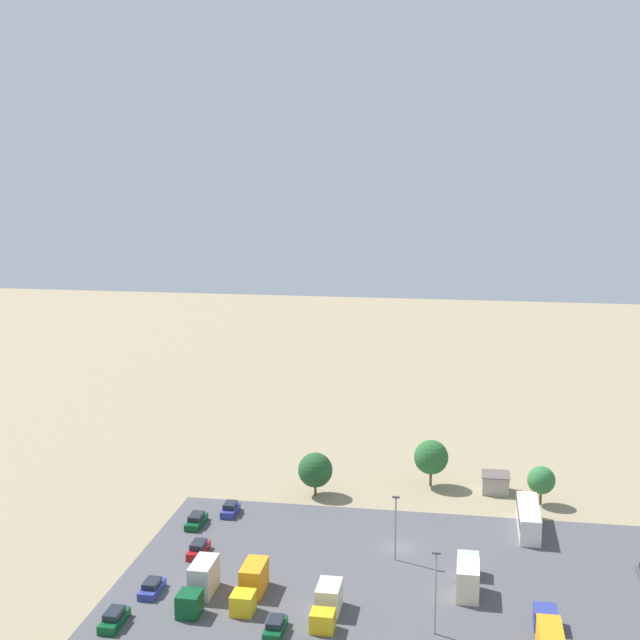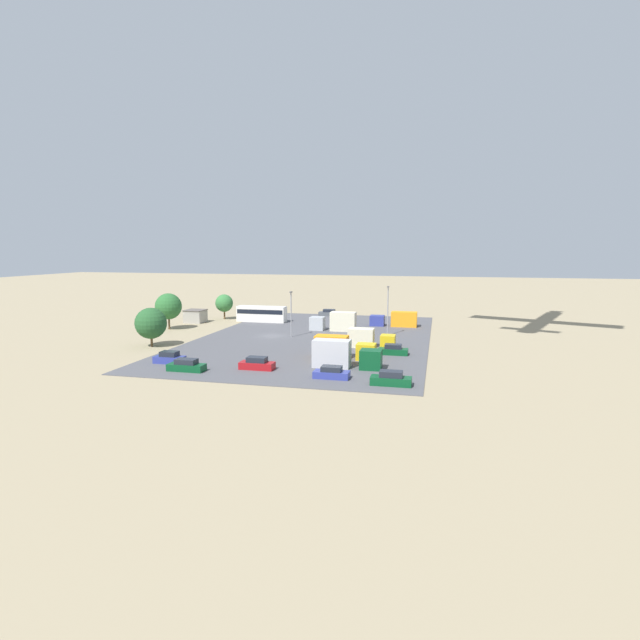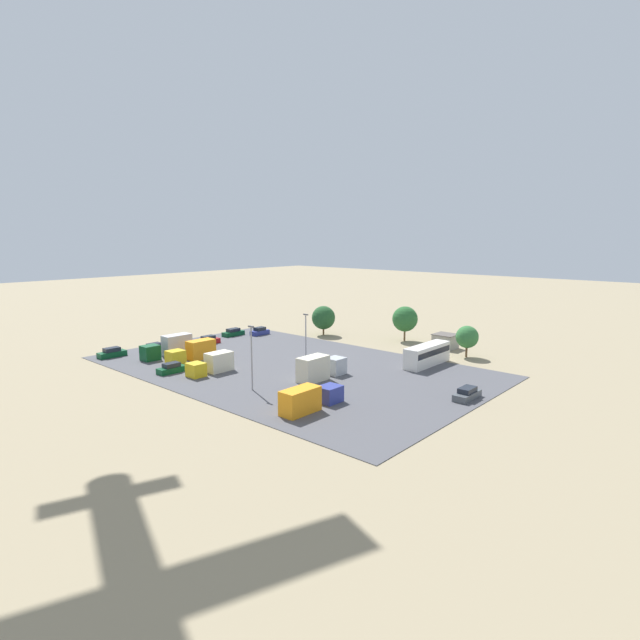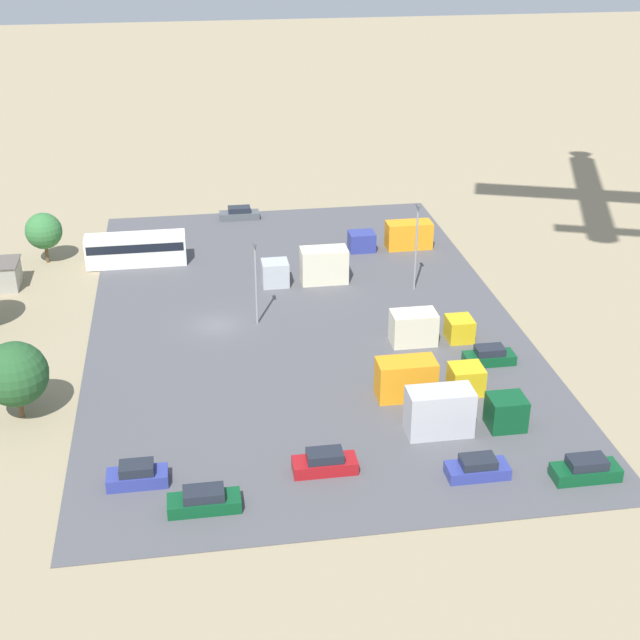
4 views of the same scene
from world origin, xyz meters
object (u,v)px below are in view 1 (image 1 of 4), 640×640
at_px(parked_car_3, 114,619).
at_px(parked_truck_4, 200,584).
at_px(parked_car_1, 152,588).
at_px(parked_car_5, 275,627).
at_px(parked_car_2, 196,521).
at_px(parked_car_6, 230,509).
at_px(shed_building, 495,483).
at_px(parked_truck_2, 251,584).
at_px(parked_car_0, 198,549).
at_px(parked_truck_0, 549,634).
at_px(bus, 528,518).
at_px(parked_truck_3, 468,576).
at_px(parked_truck_1, 327,604).

height_order(parked_car_3, parked_truck_4, parked_truck_4).
bearing_deg(parked_car_1, parked_car_5, 158.66).
relative_size(parked_car_2, parked_car_6, 1.16).
relative_size(parked_car_1, parked_car_6, 1.05).
distance_m(shed_building, parked_car_3, 59.13).
distance_m(shed_building, parked_truck_2, 45.07).
distance_m(parked_car_0, parked_car_1, 10.38).
distance_m(parked_car_6, parked_truck_0, 47.52).
distance_m(parked_car_6, parked_truck_4, 23.27).
height_order(parked_car_2, parked_truck_2, parked_truck_2).
relative_size(parked_car_1, parked_car_5, 1.00).
height_order(parked_car_5, parked_truck_0, parked_truck_0).
distance_m(bus, parked_truck_3, 18.97).
relative_size(parked_truck_0, parked_truck_4, 1.03).
distance_m(parked_car_2, parked_truck_0, 48.18).
bearing_deg(parked_car_3, parked_truck_2, -146.64).
bearing_deg(parked_truck_1, parked_car_6, -55.13).
height_order(shed_building, parked_car_0, shed_building).
relative_size(parked_car_2, parked_car_3, 1.03).
distance_m(shed_building, parked_car_6, 37.97).
height_order(parked_truck_1, parked_truck_3, parked_truck_3).
bearing_deg(parked_car_0, bus, -160.77).
relative_size(parked_car_3, parked_truck_2, 0.54).
relative_size(parked_car_1, parked_car_2, 0.90).
bearing_deg(parked_car_1, shed_building, -135.46).
bearing_deg(parked_car_1, parked_car_0, -101.83).
bearing_deg(parked_car_5, parked_truck_0, 3.84).
height_order(parked_car_6, parked_truck_2, parked_truck_2).
height_order(bus, parked_car_5, bus).
xyz_separation_m(bus, parked_truck_4, (35.99, 24.18, -0.13)).
xyz_separation_m(parked_car_2, parked_car_3, (0.64, 25.62, 0.04)).
bearing_deg(parked_truck_0, parked_truck_1, 173.74).
xyz_separation_m(parked_car_5, parked_truck_2, (4.18, -6.85, 0.81)).
height_order(parked_car_2, parked_car_5, parked_car_2).
height_order(parked_car_1, parked_car_6, parked_car_6).
height_order(parked_car_0, parked_car_1, parked_car_0).
distance_m(parked_car_2, parked_truck_3, 36.78).
distance_m(shed_building, parked_truck_4, 49.38).
relative_size(parked_car_0, parked_car_6, 1.09).
xyz_separation_m(parked_car_5, parked_truck_0, (-26.71, -1.79, 0.71)).
distance_m(parked_car_1, parked_truck_4, 5.65).
relative_size(bus, parked_truck_0, 1.13).
height_order(parked_car_0, parked_truck_4, parked_truck_4).
bearing_deg(parked_truck_1, parked_truck_4, -5.67).
bearing_deg(bus, parked_car_5, 48.41).
relative_size(parked_car_0, parked_car_2, 0.94).
bearing_deg(parked_truck_2, parked_truck_3, -166.51).
height_order(parked_car_0, parked_car_3, parked_car_3).
bearing_deg(parked_truck_3, bus, 66.61).
distance_m(parked_car_5, parked_truck_4, 11.12).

